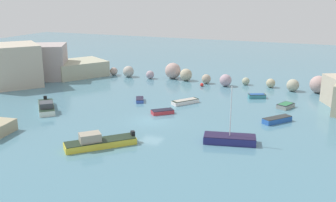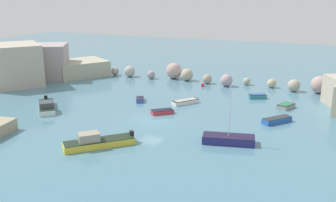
# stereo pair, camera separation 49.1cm
# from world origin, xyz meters

# --- Properties ---
(cove_water) EXTENTS (160.00, 160.00, 0.00)m
(cove_water) POSITION_xyz_m (0.00, 0.00, 0.00)
(cove_water) COLOR teal
(cove_water) RESTS_ON ground
(cliff_headland_left) EXTENTS (20.75, 21.72, 6.59)m
(cliff_headland_left) POSITION_xyz_m (-29.11, 9.91, 2.60)
(cliff_headland_left) COLOR #B9AD9A
(cliff_headland_left) RESTS_ON ground
(rock_breakwater) EXTENTS (39.65, 4.53, 2.72)m
(rock_breakwater) POSITION_xyz_m (2.62, 21.29, 1.08)
(rock_breakwater) COLOR #AC958B
(rock_breakwater) RESTS_ON ground
(channel_buoy) EXTENTS (0.56, 0.56, 0.56)m
(channel_buoy) POSITION_xyz_m (0.47, 18.48, 0.28)
(channel_buoy) COLOR red
(channel_buoy) RESTS_ON cove_water
(moored_boat_0) EXTENTS (1.91, 2.46, 0.48)m
(moored_boat_0) POSITION_xyz_m (-4.87, 6.90, 0.24)
(moored_boat_0) COLOR #3858BA
(moored_boat_0) RESTS_ON cove_water
(moored_boat_1) EXTENTS (5.37, 5.77, 1.39)m
(moored_boat_1) POSITION_xyz_m (-13.98, -1.41, 0.50)
(moored_boat_1) COLOR silver
(moored_boat_1) RESTS_ON cove_water
(moored_boat_2) EXTENTS (5.41, 2.91, 5.84)m
(moored_boat_2) POSITION_xyz_m (10.16, -3.42, 0.42)
(moored_boat_2) COLOR navy
(moored_boat_2) RESTS_ON cove_water
(moored_boat_3) EXTENTS (2.60, 1.94, 0.60)m
(moored_boat_3) POSITION_xyz_m (9.80, 14.69, 0.31)
(moored_boat_3) COLOR teal
(moored_boat_3) RESTS_ON cove_water
(moored_boat_4) EXTENTS (3.19, 3.55, 0.63)m
(moored_boat_4) POSITION_xyz_m (13.77, 4.89, 0.31)
(moored_boat_4) COLOR #295BB1
(moored_boat_4) RESTS_ON cove_water
(moored_boat_5) EXTENTS (3.17, 3.77, 0.56)m
(moored_boat_5) POSITION_xyz_m (1.31, 8.23, 0.29)
(moored_boat_5) COLOR white
(moored_boat_5) RESTS_ON cove_water
(moored_boat_6) EXTENTS (6.14, 6.11, 1.51)m
(moored_boat_6) POSITION_xyz_m (-1.42, -9.22, 0.51)
(moored_boat_6) COLOR yellow
(moored_boat_6) RESTS_ON cove_water
(moored_boat_7) EXTENTS (2.83, 2.70, 0.52)m
(moored_boat_7) POSITION_xyz_m (0.20, 2.93, 0.26)
(moored_boat_7) COLOR #BD333C
(moored_boat_7) RESTS_ON cove_water
(moored_boat_8) EXTENTS (2.23, 2.78, 0.57)m
(moored_boat_8) POSITION_xyz_m (14.08, 11.29, 0.30)
(moored_boat_8) COLOR gray
(moored_boat_8) RESTS_ON cove_water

